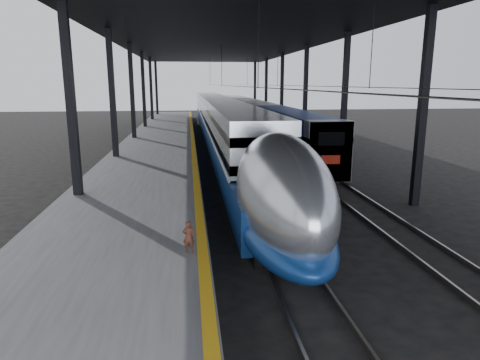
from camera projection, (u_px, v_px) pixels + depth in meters
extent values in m
plane|color=black|center=(222.00, 255.00, 14.49)|extent=(160.00, 160.00, 0.00)
cube|color=#4C4C4F|center=(157.00, 151.00, 33.34)|extent=(6.00, 80.00, 1.00)
cube|color=gold|center=(193.00, 144.00, 33.56)|extent=(0.30, 80.00, 0.01)
cube|color=slate|center=(218.00, 155.00, 33.99)|extent=(0.08, 80.00, 0.16)
cube|color=slate|center=(236.00, 155.00, 34.16)|extent=(0.08, 80.00, 0.16)
cube|color=slate|center=(280.00, 154.00, 34.57)|extent=(0.08, 80.00, 0.16)
cube|color=slate|center=(297.00, 154.00, 34.74)|extent=(0.08, 80.00, 0.16)
cube|color=black|center=(72.00, 112.00, 17.67)|extent=(0.35, 0.35, 9.00)
cube|color=black|center=(422.00, 110.00, 19.45)|extent=(0.35, 0.35, 9.00)
cube|color=black|center=(113.00, 102.00, 27.35)|extent=(0.35, 0.35, 9.00)
cube|color=black|center=(344.00, 101.00, 29.14)|extent=(0.35, 0.35, 9.00)
cube|color=black|center=(132.00, 97.00, 37.03)|extent=(0.35, 0.35, 9.00)
cube|color=black|center=(305.00, 97.00, 38.82)|extent=(0.35, 0.35, 9.00)
cube|color=black|center=(144.00, 94.00, 46.72)|extent=(0.35, 0.35, 9.00)
cube|color=black|center=(282.00, 94.00, 48.50)|extent=(0.35, 0.35, 9.00)
cube|color=black|center=(151.00, 92.00, 56.40)|extent=(0.35, 0.35, 9.00)
cube|color=black|center=(266.00, 92.00, 58.19)|extent=(0.35, 0.35, 9.00)
cube|color=black|center=(157.00, 91.00, 66.08)|extent=(0.35, 0.35, 9.00)
cube|color=black|center=(255.00, 91.00, 67.87)|extent=(0.35, 0.35, 9.00)
cube|color=black|center=(225.00, 34.00, 32.04)|extent=(18.00, 75.00, 0.45)
cylinder|color=slate|center=(227.00, 86.00, 32.88)|extent=(0.03, 74.00, 0.03)
cylinder|color=slate|center=(290.00, 86.00, 33.46)|extent=(0.03, 74.00, 0.03)
cube|color=silver|center=(217.00, 117.00, 44.69)|extent=(2.85, 57.00, 3.93)
cube|color=navy|center=(218.00, 130.00, 43.51)|extent=(2.93, 62.00, 1.52)
cube|color=silver|center=(217.00, 121.00, 44.79)|extent=(2.95, 57.00, 0.10)
cube|color=black|center=(217.00, 106.00, 44.44)|extent=(2.89, 57.00, 0.41)
cube|color=black|center=(217.00, 117.00, 44.69)|extent=(2.89, 57.00, 0.41)
ellipsoid|color=silver|center=(281.00, 193.00, 14.22)|extent=(2.85, 8.40, 3.93)
ellipsoid|color=navy|center=(280.00, 225.00, 14.47)|extent=(2.93, 8.40, 1.67)
ellipsoid|color=black|center=(302.00, 188.00, 11.53)|extent=(1.48, 2.20, 0.89)
cube|color=black|center=(280.00, 247.00, 14.64)|extent=(2.16, 2.60, 0.40)
cube|color=black|center=(225.00, 150.00, 35.95)|extent=(2.16, 2.60, 0.40)
cube|color=navy|center=(293.00, 134.00, 33.03)|extent=(2.56, 18.00, 3.48)
cube|color=#93969B|center=(327.00, 151.00, 24.90)|extent=(2.61, 1.20, 3.53)
cube|color=black|center=(332.00, 139.00, 24.12)|extent=(1.56, 0.06, 0.78)
cube|color=#AC1E0D|center=(331.00, 160.00, 24.39)|extent=(1.10, 0.06, 0.50)
cube|color=#93969B|center=(255.00, 116.00, 51.43)|extent=(2.56, 18.00, 3.48)
cube|color=#93969B|center=(237.00, 107.00, 69.83)|extent=(2.56, 18.00, 3.48)
cube|color=black|center=(315.00, 170.00, 27.59)|extent=(2.02, 2.40, 0.36)
cube|color=black|center=(259.00, 133.00, 48.89)|extent=(2.02, 2.40, 0.36)
imported|color=#51291B|center=(189.00, 237.00, 12.00)|extent=(0.35, 0.24, 0.92)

